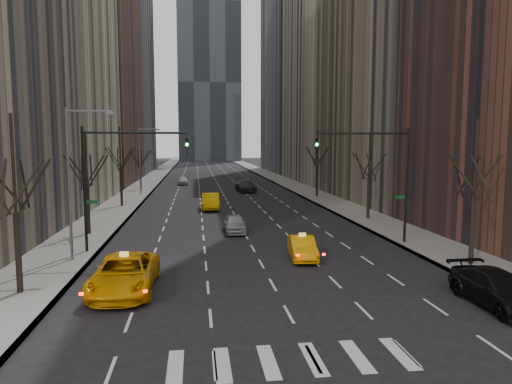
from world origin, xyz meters
name	(u,v)px	position (x,y,z in m)	size (l,w,h in m)	color
ground	(289,314)	(0.00, 0.00, 0.00)	(400.00, 400.00, 0.00)	black
sidewalk_left	(151,180)	(-12.25, 70.00, 0.07)	(4.50, 320.00, 0.15)	slate
sidewalk_right	(278,179)	(12.25, 70.00, 0.07)	(4.50, 320.00, 0.15)	slate
bld_left_far	(91,57)	(-21.50, 66.00, 22.00)	(14.00, 28.00, 44.00)	brown
bld_left_deep	(118,46)	(-21.50, 96.00, 30.00)	(14.00, 30.00, 60.00)	slate
bld_right_far	(335,43)	(21.50, 64.00, 25.00)	(14.00, 28.00, 50.00)	#BCB190
bld_right_deep	(297,54)	(21.50, 95.00, 29.00)	(14.00, 30.00, 58.00)	slate
tower_far	(208,9)	(2.00, 170.00, 60.00)	(24.00, 24.00, 120.00)	black
tree_lw_a	(16,213)	(-12.00, 4.00, 3.88)	(3.36, 3.50, 8.28)	black
tree_lw_b	(87,188)	(-12.00, 18.00, 3.72)	(3.36, 3.50, 7.82)	black
tree_lw_c	(121,171)	(-12.00, 34.00, 4.04)	(3.36, 3.50, 8.74)	black
tree_lw_d	(140,167)	(-12.00, 52.00, 3.56)	(3.36, 3.50, 7.36)	black
tree_rw_a	(474,200)	(12.00, 6.00, 3.88)	(3.36, 3.50, 8.28)	black
tree_rw_b	(369,180)	(12.00, 22.00, 3.72)	(3.36, 3.50, 7.82)	black
tree_rw_c	(317,167)	(12.00, 40.00, 4.04)	(3.36, 3.50, 8.74)	black
traffic_mast_left	(111,168)	(-9.11, 12.00, 5.49)	(6.69, 0.39, 8.00)	black
traffic_mast_right	(384,167)	(9.11, 12.00, 5.49)	(6.69, 0.39, 8.00)	black
streetlight_near	(75,168)	(-10.84, 10.00, 5.62)	(2.83, 0.22, 9.00)	slate
streetlight_far	(142,154)	(-10.84, 45.00, 5.62)	(2.83, 0.22, 9.00)	slate
taxi_suv	(125,274)	(-7.22, 3.93, 0.86)	(2.84, 6.16, 1.71)	#F3A605
taxi_sedan	(302,248)	(2.68, 8.90, 0.69)	(1.47, 4.22, 1.39)	#EA9804
silver_sedan_ahead	(235,224)	(-0.74, 17.74, 0.71)	(1.68, 4.19, 1.43)	#A1A3A9
parked_suv_black	(498,289)	(9.20, -0.30, 0.77)	(2.14, 5.27, 1.53)	black
far_taxi	(211,201)	(-2.22, 30.74, 0.86)	(1.81, 5.20, 1.71)	#EBA704
far_suv_grey	(246,186)	(3.47, 48.11, 0.89)	(2.49, 6.12, 1.77)	#2B2B30
far_car_white	(183,181)	(-5.96, 60.68, 0.70)	(1.64, 4.08, 1.39)	#B9B9B9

